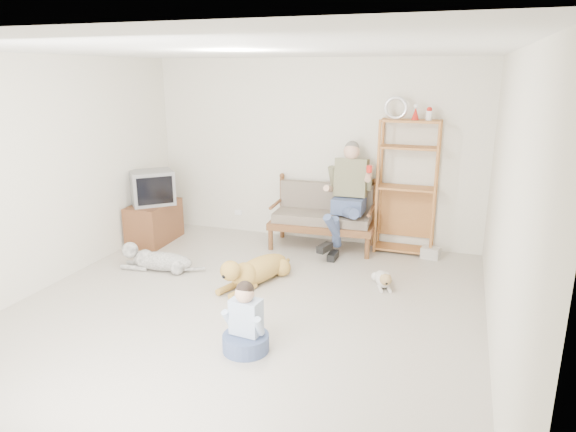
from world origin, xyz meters
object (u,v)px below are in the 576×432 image
at_px(loveseat, 324,214).
at_px(tv_stand, 154,222).
at_px(etagere, 407,186).
at_px(golden_retriever, 254,271).

height_order(loveseat, tv_stand, loveseat).
distance_m(loveseat, etagere, 1.25).
relative_size(tv_stand, golden_retriever, 0.68).
distance_m(etagere, golden_retriever, 2.50).
xyz_separation_m(etagere, tv_stand, (-3.64, -0.75, -0.67)).
distance_m(tv_stand, golden_retriever, 2.30).
bearing_deg(tv_stand, golden_retriever, -28.30).
bearing_deg(loveseat, golden_retriever, -107.86).
distance_m(loveseat, tv_stand, 2.57).
height_order(etagere, golden_retriever, etagere).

